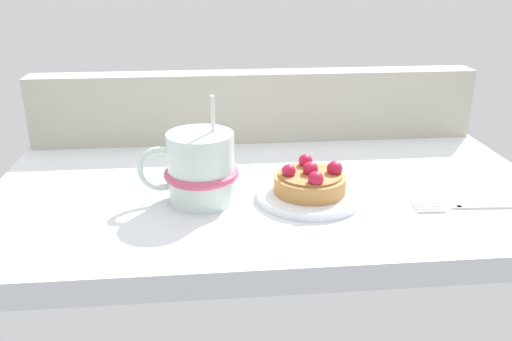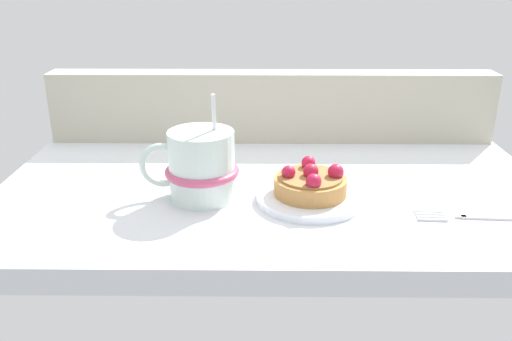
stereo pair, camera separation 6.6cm
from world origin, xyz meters
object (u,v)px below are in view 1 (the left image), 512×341
raspberry_tart (310,181)px  coffee_mug (200,168)px  dessert_plate (309,195)px  dessert_fork (484,206)px

raspberry_tart → coffee_mug: 13.89cm
dessert_plate → dessert_fork: (20.79, -4.79, -0.17)cm
dessert_plate → raspberry_tart: raspberry_tart is taller
dessert_plate → raspberry_tart: size_ratio=1.48×
dessert_plate → coffee_mug: bearing=176.5°
raspberry_tart → coffee_mug: coffee_mug is taller
dessert_fork → dessert_plate: bearing=167.0°
dessert_plate → raspberry_tart: (0.04, -0.02, 2.00)cm
raspberry_tart → dessert_fork: 21.40cm
coffee_mug → dessert_fork: size_ratio=0.75×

